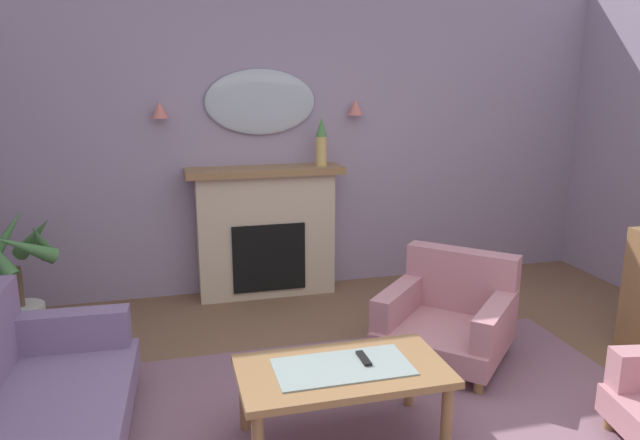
{
  "coord_description": "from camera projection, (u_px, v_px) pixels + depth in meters",
  "views": [
    {
      "loc": [
        -1.18,
        -2.5,
        1.92
      ],
      "look_at": [
        -0.13,
        1.5,
        0.92
      ],
      "focal_mm": 33.16,
      "sensor_mm": 36.0,
      "label": 1
    }
  ],
  "objects": [
    {
      "name": "patterned_rug",
      "position": [
        402.0,
        431.0,
        3.28
      ],
      "size": [
        3.2,
        2.4,
        0.01
      ],
      "primitive_type": "cube",
      "color": "#7F5B6B",
      "rests_on": "ground"
    },
    {
      "name": "tv_remote",
      "position": [
        364.0,
        359.0,
        3.16
      ],
      "size": [
        0.04,
        0.16,
        0.02
      ],
      "primitive_type": "cube",
      "color": "black",
      "rests_on": "coffee_table"
    },
    {
      "name": "mantel_vase_left",
      "position": [
        321.0,
        142.0,
        5.16
      ],
      "size": [
        0.1,
        0.1,
        0.42
      ],
      "color": "tan",
      "rests_on": "fireplace"
    },
    {
      "name": "coffee_table",
      "position": [
        342.0,
        377.0,
        3.11
      ],
      "size": [
        1.1,
        0.6,
        0.45
      ],
      "color": "olive",
      "rests_on": "ground"
    },
    {
      "name": "fireplace",
      "position": [
        266.0,
        233.0,
        5.25
      ],
      "size": [
        1.36,
        0.36,
        1.16
      ],
      "color": "beige",
      "rests_on": "ground"
    },
    {
      "name": "wall_sconce_left",
      "position": [
        160.0,
        110.0,
        4.87
      ],
      "size": [
        0.14,
        0.14,
        0.14
      ],
      "primitive_type": "cone",
      "color": "#D17066"
    },
    {
      "name": "potted_plant_tall_palm",
      "position": [
        18.0,
        278.0,
        4.29
      ],
      "size": [
        0.61,
        0.65,
        0.98
      ],
      "color": "silver",
      "rests_on": "ground"
    },
    {
      "name": "floral_couch",
      "position": [
        12.0,
        412.0,
        2.9
      ],
      "size": [
        0.94,
        1.75,
        0.76
      ],
      "color": "gray",
      "rests_on": "ground"
    },
    {
      "name": "wall_mirror",
      "position": [
        261.0,
        102.0,
        5.11
      ],
      "size": [
        0.96,
        0.06,
        0.56
      ],
      "primitive_type": "ellipsoid",
      "color": "#B2BCC6"
    },
    {
      "name": "armchair_in_corner",
      "position": [
        449.0,
        314.0,
        4.14
      ],
      "size": [
        1.15,
        1.15,
        0.71
      ],
      "color": "#B77A84",
      "rests_on": "ground"
    },
    {
      "name": "wall_sconce_right",
      "position": [
        356.0,
        107.0,
        5.29
      ],
      "size": [
        0.14,
        0.14,
        0.14
      ],
      "primitive_type": "cone",
      "color": "#D17066"
    },
    {
      "name": "wall_back",
      "position": [
        298.0,
        137.0,
        5.35
      ],
      "size": [
        6.75,
        0.1,
        2.78
      ],
      "primitive_type": "cube",
      "color": "#9E8CA8",
      "rests_on": "ground"
    }
  ]
}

